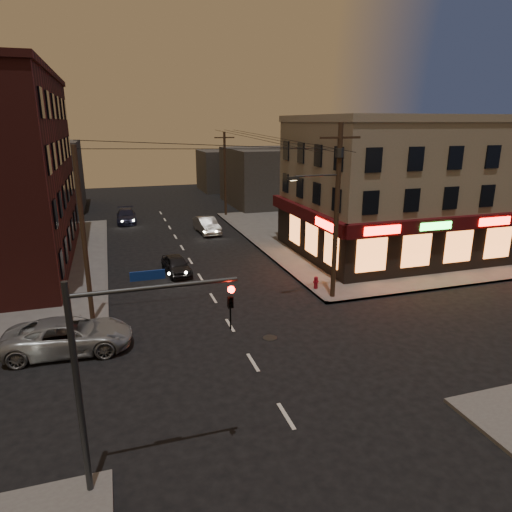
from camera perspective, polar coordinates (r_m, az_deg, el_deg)
name	(u,v)px	position (r m, az deg, el deg)	size (l,w,h in m)	color
ground	(253,362)	(20.60, -0.38, -13.16)	(120.00, 120.00, 0.00)	black
sidewalk_ne	(376,234)	(44.15, 14.75, 2.66)	(24.00, 28.00, 0.15)	#514F4C
pizza_building	(397,186)	(37.51, 17.16, 8.32)	(15.85, 12.85, 10.50)	gray
bg_building_ne_a	(269,177)	(58.77, 1.62, 9.90)	(10.00, 12.00, 7.00)	#3F3D3A
bg_building_nw	(41,177)	(59.92, -25.31, 8.97)	(9.00, 10.00, 8.00)	#3F3D3A
bg_building_ne_b	(227,170)	(71.60, -3.69, 10.64)	(8.00, 8.00, 6.00)	#3F3D3A
utility_pole_main	(335,203)	(26.23, 9.87, 6.51)	(4.20, 0.44, 10.00)	#382619
utility_pole_far	(225,174)	(50.88, -3.89, 10.16)	(0.26, 0.26, 9.00)	#382619
utility_pole_west	(84,237)	(24.28, -20.73, 2.21)	(0.24, 0.24, 9.00)	#382619
traffic_signal	(116,357)	(12.98, -17.10, -11.97)	(4.49, 0.32, 6.47)	#333538
suv_cross	(69,336)	(22.83, -22.35, -9.18)	(2.59, 5.63, 1.56)	gray
sedan_near	(176,265)	(32.08, -9.92, -1.10)	(1.53, 3.80, 1.30)	black
sedan_mid	(207,225)	(43.55, -6.15, 3.85)	(1.60, 4.59, 1.51)	slate
sedan_far	(126,216)	(49.82, -15.92, 4.83)	(1.94, 4.77, 1.38)	black
fire_hydrant	(316,282)	(28.72, 7.50, -3.22)	(0.35, 0.35, 0.80)	maroon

